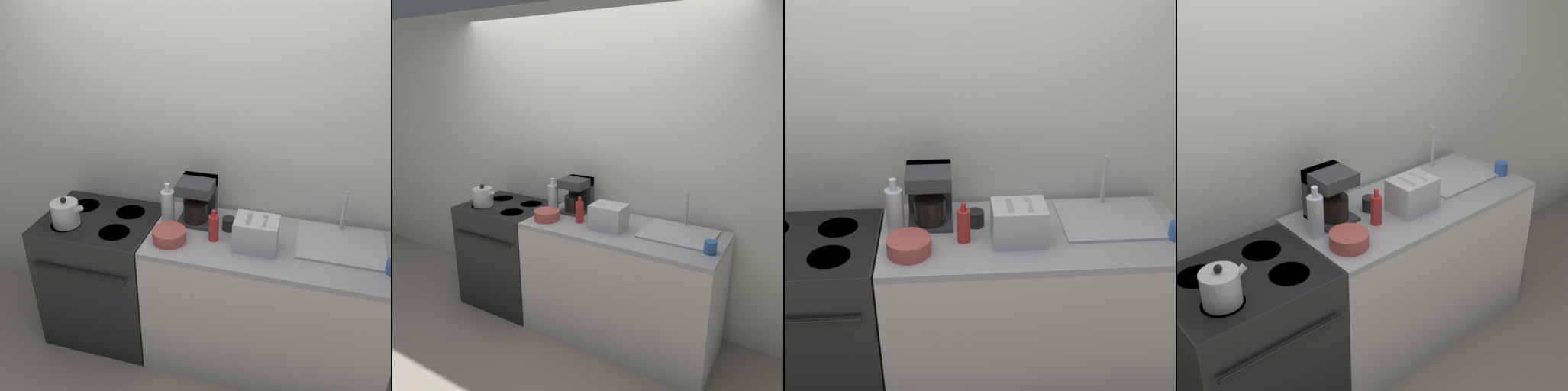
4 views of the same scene
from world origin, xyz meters
TOP-DOWN VIEW (x-y plane):
  - ground_plane at (0.00, 0.00)m, footprint 12.00×12.00m
  - wall_back at (0.00, 0.70)m, footprint 8.00×0.05m
  - stove at (-0.59, 0.30)m, footprint 0.74×0.65m
  - counter_block at (0.53, 0.32)m, footprint 1.48×0.65m
  - kettle at (-0.76, 0.18)m, footprint 0.22×0.17m
  - toaster at (0.44, 0.26)m, footprint 0.25×0.19m
  - coffee_maker at (0.03, 0.48)m, footprint 0.22×0.23m
  - sink_tray at (0.92, 0.42)m, footprint 0.50×0.40m
  - bottle_red at (0.19, 0.27)m, footprint 0.06×0.06m
  - bottle_clear at (-0.14, 0.37)m, footprint 0.08×0.08m
  - cup_blue at (1.19, 0.22)m, footprint 0.08×0.08m
  - cup_black at (0.25, 0.40)m, footprint 0.08×0.08m
  - bowl at (-0.07, 0.18)m, footprint 0.20×0.20m

SIDE VIEW (x-z plane):
  - ground_plane at x=0.00m, z-range 0.00..0.00m
  - counter_block at x=0.53m, z-range 0.00..0.93m
  - stove at x=-0.59m, z-range 0.01..0.94m
  - sink_tray at x=0.92m, z-range 0.80..1.08m
  - bowl at x=-0.07m, z-range 0.93..1.01m
  - cup_black at x=0.25m, z-range 0.93..1.01m
  - cup_blue at x=1.19m, z-range 0.93..1.01m
  - kettle at x=-0.76m, z-range 0.91..1.11m
  - bottle_red at x=0.19m, z-range 0.91..1.12m
  - toaster at x=0.44m, z-range 0.93..1.12m
  - bottle_clear at x=-0.14m, z-range 0.91..1.19m
  - coffee_maker at x=0.03m, z-range 0.94..1.22m
  - wall_back at x=0.00m, z-range 0.00..2.60m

